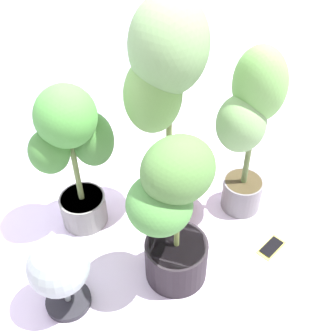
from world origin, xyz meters
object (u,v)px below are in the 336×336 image
at_px(potted_plant_back_left, 74,147).
at_px(potted_plant_front_left, 172,213).
at_px(floor_fan, 59,269).
at_px(potted_plant_center, 165,93).
at_px(potted_plant_front_right, 249,123).
at_px(cell_phone, 271,247).

height_order(potted_plant_back_left, potted_plant_front_left, potted_plant_back_left).
bearing_deg(floor_fan, potted_plant_center, 152.48).
height_order(potted_plant_front_right, potted_plant_back_left, potted_plant_front_right).
height_order(potted_plant_back_left, cell_phone, potted_plant_back_left).
distance_m(potted_plant_front_right, floor_fan, 0.94).
xyz_separation_m(potted_plant_front_right, potted_plant_back_left, (-0.52, 0.50, -0.07)).
distance_m(potted_plant_back_left, cell_phone, 0.97).
height_order(potted_plant_front_left, floor_fan, potted_plant_front_left).
relative_size(potted_plant_front_right, potted_plant_back_left, 1.16).
height_order(potted_plant_center, cell_phone, potted_plant_center).
xyz_separation_m(potted_plant_front_left, floor_fan, (-0.37, 0.23, -0.16)).
height_order(potted_plant_center, potted_plant_back_left, potted_plant_center).
height_order(potted_plant_center, potted_plant_front_right, potted_plant_center).
height_order(cell_phone, floor_fan, floor_fan).
distance_m(cell_phone, floor_fan, 0.93).
bearing_deg(cell_phone, potted_plant_center, -163.81).
bearing_deg(potted_plant_front_left, cell_phone, -31.96).
height_order(potted_plant_front_left, cell_phone, potted_plant_front_left).
height_order(potted_plant_center, potted_plant_front_left, potted_plant_center).
distance_m(potted_plant_front_right, potted_plant_front_left, 0.52).
xyz_separation_m(potted_plant_front_right, potted_plant_front_left, (-0.50, -0.01, -0.12)).
height_order(potted_plant_front_right, floor_fan, potted_plant_front_right).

